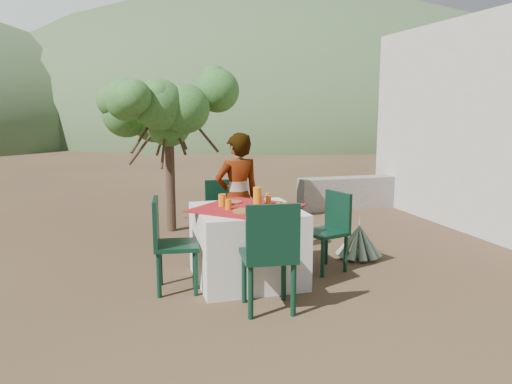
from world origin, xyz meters
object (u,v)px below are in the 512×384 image
Objects in this scene: chair_near at (270,252)px; chair_right at (330,227)px; person at (238,198)px; agave at (359,242)px; table at (247,244)px; juice_pitcher at (257,196)px; chair_left at (168,240)px; chair_far at (224,213)px; shrub_tree at (173,118)px.

chair_right is at bearing -130.13° from chair_near.
agave is at bearing 156.66° from person.
table is 0.78m from person.
chair_near is 1.71× the size of agave.
chair_right is at bearing 1.60° from juice_pitcher.
person reaches higher than chair_left.
chair_right is at bearing -44.66° from chair_far.
juice_pitcher reaches higher than chair_far.
chair_right reaches higher than table.
chair_left is at bearing -38.82° from chair_near.
chair_near is (-0.01, -1.88, 0.05)m from chair_far.
person is 2.58× the size of agave.
chair_near is 5.17× the size of juice_pitcher.
juice_pitcher is (0.14, -0.96, 0.36)m from chair_far.
chair_right is (0.96, 0.08, 0.09)m from table.
person is (0.07, 0.68, 0.36)m from table.
chair_far is 1.04m from juice_pitcher.
chair_near reaches higher than chair_far.
person is (0.09, -0.34, 0.25)m from chair_far.
shrub_tree is (-0.42, 3.22, 1.05)m from chair_near.
person is 7.78× the size of juice_pitcher.
agave is (1.49, 1.24, -0.35)m from chair_near.
chair_left is at bearing -98.31° from shrub_tree.
person is (0.10, 1.54, 0.19)m from chair_near.
chair_left is 1.76m from chair_right.
table is 0.88× the size of person.
person reaches higher than chair_right.
juice_pitcher is at bearing -166.50° from agave.
table reaches higher than agave.
chair_far is 1.79m from shrub_tree.
chair_left reaches higher than agave.
shrub_tree is (-0.43, 1.34, 1.11)m from chair_far.
table is at bearing -155.13° from juice_pitcher.
chair_near is 0.48× the size of shrub_tree.
chair_right is at bearing -77.17° from chair_left.
chair_near reaches higher than chair_left.
chair_near is at bearing -91.82° from table.
juice_pitcher is at bearing 24.87° from table.
chair_far is 1.04× the size of chair_right.
chair_left is at bearing -100.88° from chair_right.
chair_far is 1.64m from agave.
shrub_tree reaches higher than juice_pitcher.
shrub_tree is at bearing -83.91° from person.
shrub_tree is at bearing -164.75° from chair_right.
juice_pitcher is at bearing -93.34° from chair_near.
juice_pitcher is (0.93, 0.14, 0.35)m from chair_left.
chair_right is 1.10m from person.
shrub_tree is 3.54× the size of agave.
chair_far is at bearing -27.96° from chair_left.
chair_far is at bearing -150.35° from chair_right.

